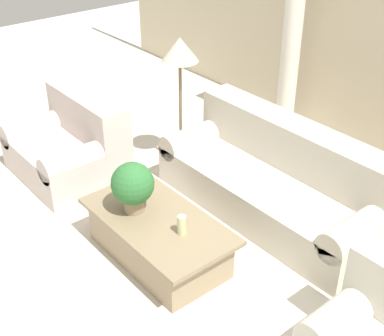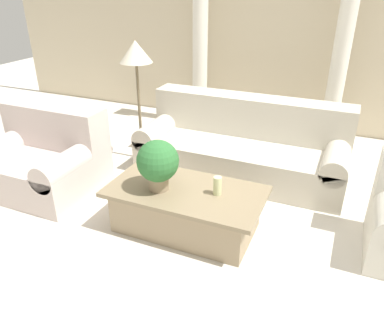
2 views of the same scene
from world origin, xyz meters
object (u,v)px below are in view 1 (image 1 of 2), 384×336
Objects in this scene: loveseat at (71,144)px; coffee_table at (158,238)px; potted_plant at (133,185)px; sofa_long at (277,179)px; floor_lamp at (180,57)px.

coffee_table is (1.82, -0.14, -0.13)m from loveseat.
sofa_long is at bearing 75.85° from potted_plant.
coffee_table is 3.03× the size of potted_plant.
floor_lamp is at bearing 59.01° from loveseat.
loveseat is 0.83× the size of floor_lamp.
potted_plant is (-0.37, -1.46, 0.35)m from sofa_long.
sofa_long is 1.39m from coffee_table.
floor_lamp reaches higher than loveseat.
floor_lamp is (-0.95, 1.28, 0.60)m from potted_plant.
floor_lamp is (-1.18, 1.20, 1.08)m from coffee_table.
potted_plant reaches higher than loveseat.
potted_plant is 0.31× the size of floor_lamp.
floor_lamp reaches higher than sofa_long.
sofa_long is at bearing 32.39° from loveseat.
sofa_long reaches higher than coffee_table.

